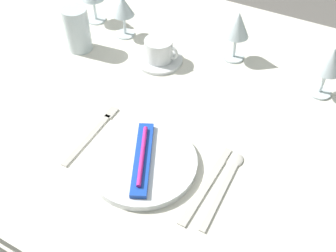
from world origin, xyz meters
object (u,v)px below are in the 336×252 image
dinner_plate (143,162)px  wine_glass_far (123,8)px  wine_glass_right (238,27)px  toothbrush_package (142,158)px  dinner_knife (206,186)px  wine_glass_centre (330,62)px  fork_outer (94,132)px  coffee_cup_left (159,50)px  drink_tumbler (78,32)px  spoon_soup (227,181)px

dinner_plate → wine_glass_far: (-0.33, 0.43, 0.09)m
wine_glass_right → wine_glass_far: 0.36m
toothbrush_package → dinner_knife: size_ratio=0.87×
toothbrush_package → wine_glass_centre: 0.54m
dinner_plate → wine_glass_right: (0.03, 0.49, 0.10)m
fork_outer → coffee_cup_left: coffee_cup_left is taller
dinner_knife → coffee_cup_left: bearing=132.1°
fork_outer → wine_glass_far: wine_glass_far is taller
wine_glass_far → drink_tumbler: same height
fork_outer → spoon_soup: 0.35m
toothbrush_package → wine_glass_right: wine_glass_right is taller
toothbrush_package → fork_outer: size_ratio=0.94×
fork_outer → wine_glass_right: wine_glass_right is taller
toothbrush_package → wine_glass_centre: wine_glass_centre is taller
toothbrush_package → coffee_cup_left: bearing=114.1°
spoon_soup → fork_outer: bearing=-176.3°
dinner_plate → dinner_knife: 0.15m
coffee_cup_left → wine_glass_centre: wine_glass_centre is taller
dinner_knife → drink_tumbler: (-0.57, 0.29, 0.06)m
dinner_knife → toothbrush_package: bearing=-174.8°
drink_tumbler → wine_glass_right: bearing=22.8°
fork_outer → spoon_soup: spoon_soup is taller
spoon_soup → toothbrush_package: bearing=-165.3°
dinner_plate → wine_glass_far: wine_glass_far is taller
toothbrush_package → dinner_plate: bearing=0.0°
spoon_soup → wine_glass_right: bearing=110.4°
toothbrush_package → fork_outer: (-0.16, 0.03, -0.02)m
dinner_plate → fork_outer: (-0.16, 0.03, -0.01)m
spoon_soup → drink_tumbler: bearing=157.1°
fork_outer → coffee_cup_left: bearing=90.5°
wine_glass_centre → wine_glass_right: (-0.27, 0.04, 0.00)m
fork_outer → toothbrush_package: bearing=-9.7°
wine_glass_right → spoon_soup: bearing=-69.6°
coffee_cup_left → drink_tumbler: 0.26m
dinner_plate → fork_outer: 0.16m
dinner_knife → wine_glass_right: wine_glass_right is taller
wine_glass_centre → spoon_soup: bearing=-105.0°
dinner_plate → wine_glass_right: bearing=87.0°
dinner_knife → wine_glass_far: (-0.48, 0.42, 0.09)m
coffee_cup_left → wine_glass_right: wine_glass_right is taller
dinner_knife → coffee_cup_left: size_ratio=2.21×
spoon_soup → coffee_cup_left: bearing=138.2°
wine_glass_far → drink_tumbler: (-0.08, -0.13, -0.04)m
fork_outer → wine_glass_centre: 0.63m
coffee_cup_left → wine_glass_centre: 0.47m
toothbrush_package → wine_glass_centre: size_ratio=1.39×
dinner_plate → wine_glass_far: 0.55m
dinner_plate → dinner_knife: size_ratio=1.06×
wine_glass_centre → drink_tumbler: bearing=-168.4°
toothbrush_package → spoon_soup: 0.20m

